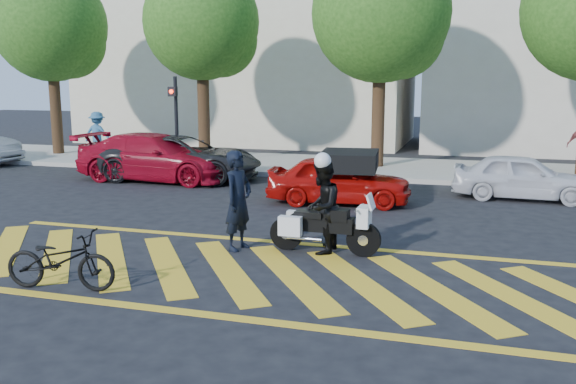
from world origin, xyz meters
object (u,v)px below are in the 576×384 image
(officer_bike, at_px, (238,201))
(bicycle, at_px, (60,260))
(parked_left, at_px, (156,157))
(police_motorcycle, at_px, (323,226))
(officer_moto, at_px, (322,207))
(parked_mid_left, at_px, (182,158))
(parked_mid_right, at_px, (522,177))
(red_convertible, at_px, (339,180))

(officer_bike, xyz_separation_m, bicycle, (-1.71, -2.81, -0.47))
(parked_left, bearing_deg, police_motorcycle, -131.95)
(officer_moto, bearing_deg, parked_mid_left, -136.01)
(officer_bike, distance_m, bicycle, 3.32)
(police_motorcycle, relative_size, parked_left, 0.41)
(police_motorcycle, bearing_deg, bicycle, -135.29)
(bicycle, distance_m, police_motorcycle, 4.44)
(officer_bike, height_order, parked_mid_right, officer_bike)
(police_motorcycle, distance_m, parked_mid_right, 7.44)
(officer_bike, height_order, parked_left, officer_bike)
(officer_bike, height_order, parked_mid_left, officer_bike)
(parked_left, bearing_deg, parked_mid_right, -88.81)
(officer_moto, relative_size, parked_mid_right, 0.48)
(officer_bike, xyz_separation_m, parked_mid_right, (5.30, 6.63, -0.32))
(parked_left, distance_m, parked_mid_right, 10.62)
(officer_moto, bearing_deg, parked_mid_right, 151.01)
(bicycle, xyz_separation_m, red_convertible, (2.57, 7.48, 0.16))
(parked_mid_left, bearing_deg, officer_bike, -152.17)
(officer_bike, relative_size, bicycle, 1.07)
(officer_moto, xyz_separation_m, parked_mid_right, (3.79, 6.41, -0.24))
(police_motorcycle, bearing_deg, officer_bike, -170.09)
(parked_left, bearing_deg, officer_bike, -140.13)
(parked_left, height_order, parked_mid_right, parked_left)
(parked_left, distance_m, parked_mid_left, 0.79)
(bicycle, relative_size, parked_left, 0.34)
(bicycle, bearing_deg, officer_moto, -54.73)
(parked_mid_left, bearing_deg, officer_moto, -143.42)
(bicycle, distance_m, officer_moto, 4.45)
(parked_mid_right, bearing_deg, bicycle, 145.83)
(police_motorcycle, height_order, parked_left, parked_left)
(officer_moto, distance_m, parked_left, 9.34)
(police_motorcycle, relative_size, parked_mid_right, 0.58)
(bicycle, relative_size, police_motorcycle, 0.83)
(parked_mid_right, bearing_deg, parked_left, 92.70)
(bicycle, height_order, officer_moto, officer_moto)
(red_convertible, height_order, parked_left, parked_left)
(officer_moto, height_order, red_convertible, officer_moto)
(officer_bike, distance_m, parked_mid_right, 8.50)
(red_convertible, xyz_separation_m, parked_left, (-6.18, 1.91, 0.12))
(officer_bike, distance_m, police_motorcycle, 1.60)
(officer_moto, xyz_separation_m, parked_mid_left, (-6.14, 6.72, -0.15))
(parked_mid_left, distance_m, parked_mid_right, 9.93)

